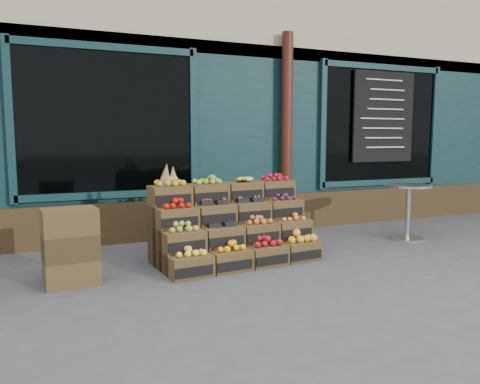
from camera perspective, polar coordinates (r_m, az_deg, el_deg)
name	(u,v)px	position (r m, az deg, el deg)	size (l,w,h in m)	color
ground	(279,270)	(5.53, 4.82, -9.47)	(60.00, 60.00, 0.00)	#404042
shop_facade	(167,96)	(10.15, -8.93, 11.46)	(12.00, 6.24, 4.80)	#0C292B
crate_display	(232,230)	(5.88, -0.96, -4.67)	(2.04, 1.13, 1.23)	#4B391D
spare_crates	(71,247)	(5.19, -19.95, -6.31)	(0.57, 0.42, 0.81)	#4B391D
bistro_table	(408,205)	(7.45, 19.81, -1.55)	(0.66, 0.66, 0.83)	silver
shopkeeper	(113,166)	(7.70, -15.21, 3.07)	(0.79, 0.52, 2.17)	#1A5B2F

